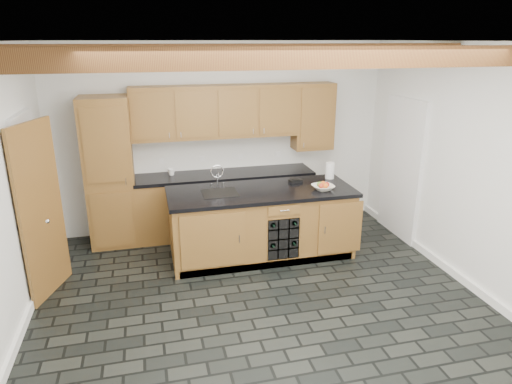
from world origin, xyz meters
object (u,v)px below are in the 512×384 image
island (262,223)px  fruit_bowl (323,187)px  paper_towel (330,171)px  kitchen_scale (296,180)px

island → fruit_bowl: 0.95m
fruit_bowl → paper_towel: paper_towel is taller
kitchen_scale → island: bearing=-167.5°
island → kitchen_scale: bearing=23.0°
kitchen_scale → fruit_bowl: 0.48m
island → kitchen_scale: kitchen_scale is taller
paper_towel → fruit_bowl: bearing=-121.3°
island → paper_towel: (1.08, 0.30, 0.58)m
island → fruit_bowl: bearing=-13.0°
fruit_bowl → paper_towel: size_ratio=1.23×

